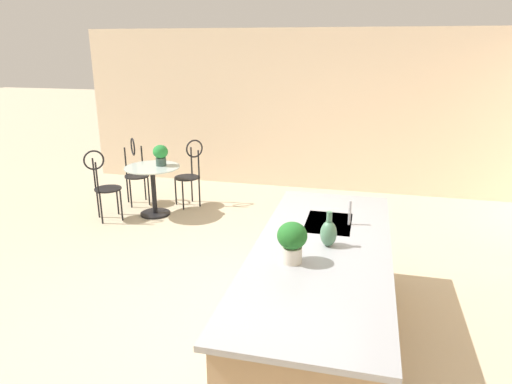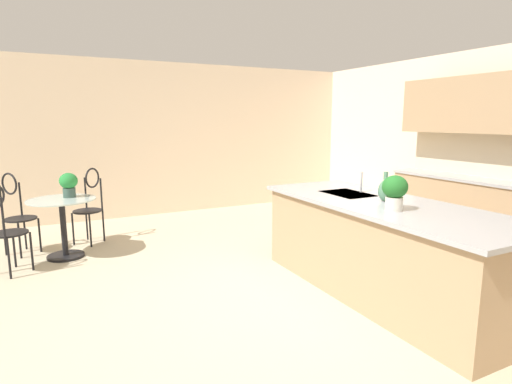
% 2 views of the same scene
% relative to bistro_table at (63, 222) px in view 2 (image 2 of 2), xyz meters
% --- Properties ---
extents(ground_plane, '(40.00, 40.00, 0.00)m').
position_rel_bistro_table_xyz_m(ground_plane, '(2.32, 1.88, -0.45)').
color(ground_plane, beige).
extents(wall_left_window, '(0.12, 7.80, 2.70)m').
position_rel_bistro_table_xyz_m(wall_left_window, '(-1.94, 1.88, 0.90)').
color(wall_left_window, beige).
rests_on(wall_left_window, ground).
extents(kitchen_island, '(2.80, 1.06, 0.92)m').
position_rel_bistro_table_xyz_m(kitchen_island, '(2.62, 2.73, 0.02)').
color(kitchen_island, tan).
rests_on(kitchen_island, ground).
extents(back_counter_run, '(2.44, 0.64, 1.52)m').
position_rel_bistro_table_xyz_m(back_counter_run, '(1.92, 5.09, 0.05)').
color(back_counter_run, tan).
rests_on(back_counter_run, ground).
extents(upper_cabinet_run, '(2.40, 0.36, 0.76)m').
position_rel_bistro_table_xyz_m(upper_cabinet_run, '(1.92, 5.06, 1.45)').
color(upper_cabinet_run, tan).
rests_on(upper_cabinet_run, back_counter_run).
extents(bistro_table, '(0.80, 0.80, 0.74)m').
position_rel_bistro_table_xyz_m(bistro_table, '(0.00, 0.00, 0.00)').
color(bistro_table, black).
rests_on(bistro_table, ground).
extents(chair_near_window, '(0.54, 0.54, 1.04)m').
position_rel_bistro_table_xyz_m(chair_near_window, '(0.36, -0.60, 0.13)').
color(chair_near_window, black).
rests_on(chair_near_window, ground).
extents(chair_by_island, '(0.54, 0.54, 1.04)m').
position_rel_bistro_table_xyz_m(chair_by_island, '(-0.54, 0.36, 0.13)').
color(chair_by_island, black).
rests_on(chair_by_island, ground).
extents(chair_toward_desk, '(0.53, 0.53, 1.04)m').
position_rel_bistro_table_xyz_m(chair_toward_desk, '(-0.44, -0.51, 0.13)').
color(chair_toward_desk, black).
rests_on(chair_toward_desk, ground).
extents(sink_faucet, '(0.02, 0.02, 0.22)m').
position_rel_bistro_table_xyz_m(sink_faucet, '(2.07, 2.91, 0.58)').
color(sink_faucet, '#B2B5BA').
rests_on(sink_faucet, kitchen_island).
extents(potted_plant_on_table, '(0.22, 0.22, 0.31)m').
position_rel_bistro_table_xyz_m(potted_plant_on_table, '(-0.10, 0.10, 0.47)').
color(potted_plant_on_table, '#385147').
rests_on(potted_plant_on_table, bistro_table).
extents(potted_plant_counter_near, '(0.22, 0.22, 0.31)m').
position_rel_bistro_table_xyz_m(potted_plant_counter_near, '(2.92, 2.54, 0.65)').
color(potted_plant_counter_near, beige).
rests_on(potted_plant_counter_near, kitchen_island).
extents(vase_on_counter, '(0.13, 0.13, 0.29)m').
position_rel_bistro_table_xyz_m(vase_on_counter, '(2.57, 2.77, 0.58)').
color(vase_on_counter, '#4C7A5B').
rests_on(vase_on_counter, kitchen_island).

